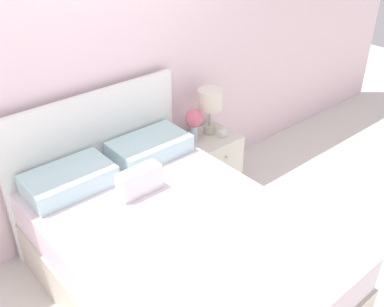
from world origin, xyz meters
TOP-DOWN VIEW (x-y plane):
  - ground_plane at (0.00, 0.00)m, footprint 12.00×12.00m
  - wall_back at (0.00, 0.07)m, footprint 8.00×0.06m
  - bed at (0.00, -0.95)m, footprint 1.44×2.03m
  - nightstand at (1.01, -0.22)m, footprint 0.45×0.42m
  - table_lamp at (1.05, -0.16)m, footprint 0.21×0.21m
  - flower_vase at (0.86, -0.18)m, footprint 0.16×0.16m
  - alarm_clock at (1.08, -0.29)m, footprint 0.08×0.05m

SIDE VIEW (x-z plane):
  - ground_plane at x=0.00m, z-range 0.00..0.00m
  - nightstand at x=1.01m, z-range 0.00..0.53m
  - bed at x=0.00m, z-range -0.25..0.92m
  - alarm_clock at x=1.08m, z-range 0.53..0.60m
  - flower_vase at x=0.86m, z-range 0.58..0.87m
  - table_lamp at x=1.05m, z-range 0.62..1.03m
  - wall_back at x=0.00m, z-range 0.00..2.60m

